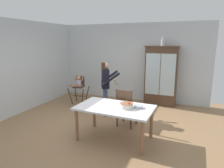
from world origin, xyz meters
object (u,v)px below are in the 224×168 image
Objects in this scene: high_chair_with_toddler at (79,84)px; china_cabinet at (161,76)px; dining_table at (115,111)px; birthday_cake at (127,106)px; serving_bowl at (138,107)px; adult_person at (106,82)px; dining_chair_far_side at (125,105)px; ceramic_vase at (163,42)px.

china_cabinet is at bearing 11.13° from high_chair_with_toddler.
china_cabinet is 2.90m from dining_table.
high_chair_with_toddler is 3.02m from birthday_cake.
serving_bowl is at bearing 12.77° from dining_table.
adult_person is at bearing 138.12° from serving_bowl.
high_chair_with_toddler reaches higher than serving_bowl.
china_cabinet is 1.27× the size of adult_person.
birthday_cake reaches higher than dining_table.
high_chair_with_toddler is 0.58× the size of dining_table.
birthday_cake reaches higher than serving_bowl.
high_chair_with_toddler is 3.13m from serving_bowl.
dining_table is (-0.53, -2.83, -0.33)m from china_cabinet.
adult_person is 1.01m from dining_chair_far_side.
serving_bowl is 0.78m from dining_chair_far_side.
serving_bowl is at bearing 135.39° from dining_chair_far_side.
ceramic_vase is at bearing -66.98° from adult_person.
dining_chair_far_side is at bearing -38.92° from high_chair_with_toddler.
china_cabinet is at bearing 84.54° from birthday_cake.
birthday_cake is at bearing 1.46° from dining_table.
dining_table is at bearing -100.83° from ceramic_vase.
serving_bowl is (1.23, -1.11, -0.20)m from adult_person.
high_chair_with_toddler is at bearing -160.74° from ceramic_vase.
china_cabinet reaches higher than adult_person.
high_chair_with_toddler is at bearing -24.51° from dining_chair_far_side.
dining_chair_far_side is at bearing -153.12° from adult_person.
ceramic_vase is 0.28× the size of dining_chair_far_side.
dining_table is (2.06, -1.93, -0.00)m from high_chair_with_toddler.
dining_table is 0.30m from birthday_cake.
adult_person is at bearing 121.55° from dining_table.
dining_chair_far_side is (-0.47, 0.58, -0.21)m from serving_bowl.
dining_chair_far_side is (0.02, 0.69, -0.10)m from dining_table.
serving_bowl is at bearing -43.63° from high_chair_with_toddler.
adult_person is 0.93× the size of dining_table.
china_cabinet is at bearing 89.04° from serving_bowl.
ceramic_vase is 0.96× the size of birthday_cake.
china_cabinet reaches higher than high_chair_with_toddler.
high_chair_with_toddler is at bearing 33.11° from adult_person.
high_chair_with_toddler is at bearing 136.93° from dining_table.
dining_chair_far_side reaches higher than high_chair_with_toddler.
dining_chair_far_side is (0.76, -0.53, -0.41)m from adult_person.
china_cabinet is 2.24m from dining_chair_far_side.
china_cabinet is 2.84m from birthday_cake.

